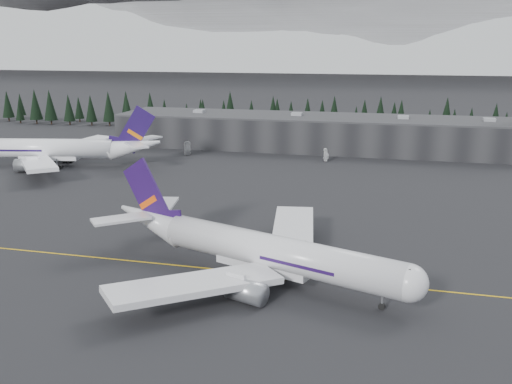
% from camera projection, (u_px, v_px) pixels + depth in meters
% --- Properties ---
extents(ground, '(1400.00, 1400.00, 0.00)m').
position_uv_depth(ground, '(229.00, 266.00, 104.31)').
color(ground, black).
rests_on(ground, ground).
extents(taxiline, '(400.00, 0.40, 0.02)m').
position_uv_depth(taxiline, '(226.00, 270.00, 102.43)').
color(taxiline, gold).
rests_on(taxiline, ground).
extents(terminal, '(160.00, 30.00, 12.60)m').
position_uv_depth(terminal, '(322.00, 132.00, 220.06)').
color(terminal, black).
rests_on(terminal, ground).
extents(treeline, '(360.00, 20.00, 15.00)m').
position_uv_depth(treeline, '(333.00, 118.00, 254.49)').
color(treeline, black).
rests_on(treeline, ground).
extents(mountain_ridge, '(4400.00, 900.00, 420.00)m').
position_uv_depth(mountain_ridge, '(386.00, 66.00, 1042.98)').
color(mountain_ridge, white).
rests_on(mountain_ridge, ground).
extents(jet_main, '(60.81, 54.61, 18.42)m').
position_uv_depth(jet_main, '(252.00, 248.00, 98.70)').
color(jet_main, silver).
rests_on(jet_main, ground).
extents(jet_parked, '(68.17, 62.32, 20.26)m').
position_uv_depth(jet_parked, '(57.00, 149.00, 188.77)').
color(jet_parked, white).
rests_on(jet_parked, ground).
extents(gse_vehicle_a, '(4.64, 5.59, 1.42)m').
position_uv_depth(gse_vehicle_a, '(187.00, 153.00, 208.61)').
color(gse_vehicle_a, silver).
rests_on(gse_vehicle_a, ground).
extents(gse_vehicle_b, '(5.04, 3.89, 1.60)m').
position_uv_depth(gse_vehicle_b, '(326.00, 159.00, 197.13)').
color(gse_vehicle_b, white).
rests_on(gse_vehicle_b, ground).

